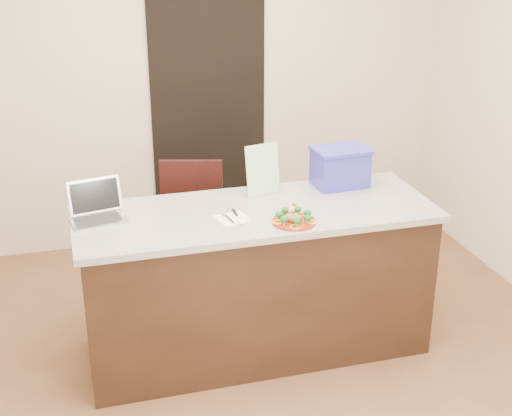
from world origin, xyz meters
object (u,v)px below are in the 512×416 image
object	(u,v)px
island	(256,281)
laptop	(96,208)
plate	(294,221)
napkin	(232,219)
blue_box	(340,167)
yogurt_bottle	(294,211)
chair	(195,223)

from	to	relation	value
island	laptop	bearing A→B (deg)	171.63
plate	napkin	bearing A→B (deg)	155.76
plate	laptop	world-z (taller)	laptop
blue_box	island	bearing A→B (deg)	-161.79
napkin	island	bearing A→B (deg)	30.07
yogurt_bottle	blue_box	size ratio (longest dim) A/B	0.22
island	plate	bearing A→B (deg)	-57.08
yogurt_bottle	blue_box	distance (m)	0.58
blue_box	chair	xyz separation A→B (m)	(-0.82, 0.51, -0.50)
yogurt_bottle	chair	distance (m)	1.07
napkin	yogurt_bottle	distance (m)	0.35
island	napkin	distance (m)	0.50
napkin	chair	xyz separation A→B (m)	(-0.05, 0.85, -0.38)
plate	yogurt_bottle	distance (m)	0.09
plate	blue_box	world-z (taller)	blue_box
island	chair	xyz separation A→B (m)	(-0.21, 0.75, 0.08)
blue_box	chair	bearing A→B (deg)	144.64
napkin	blue_box	size ratio (longest dim) A/B	0.47
yogurt_bottle	chair	world-z (taller)	yogurt_bottle
napkin	laptop	bearing A→B (deg)	162.82
blue_box	chair	size ratio (longest dim) A/B	0.37
chair	blue_box	bearing A→B (deg)	-16.98
island	blue_box	xyz separation A→B (m)	(0.61, 0.24, 0.58)
laptop	chair	xyz separation A→B (m)	(0.67, 0.62, -0.43)
yogurt_bottle	chair	size ratio (longest dim) A/B	0.08
napkin	chair	world-z (taller)	chair
chair	napkin	bearing A→B (deg)	-71.27
island	yogurt_bottle	xyz separation A→B (m)	(0.18, -0.15, 0.49)
laptop	chair	bearing A→B (deg)	31.61
napkin	laptop	world-z (taller)	laptop
blue_box	laptop	bearing A→B (deg)	-179.08
laptop	plate	bearing A→B (deg)	-30.92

